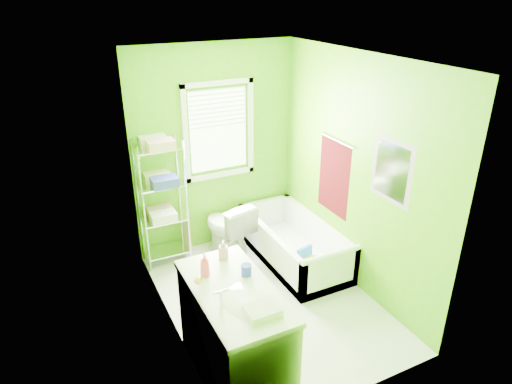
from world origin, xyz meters
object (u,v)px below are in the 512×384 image
bathtub (294,248)px  vanity (235,331)px  toilet (228,228)px  wire_shelf_unit (162,189)px

bathtub → vanity: 2.00m
bathtub → toilet: bearing=143.7°
vanity → toilet: bearing=68.7°
bathtub → toilet: 0.88m
vanity → wire_shelf_unit: wire_shelf_unit is taller
toilet → vanity: size_ratio=0.62×
toilet → wire_shelf_unit: wire_shelf_unit is taller
bathtub → wire_shelf_unit: 1.79m
bathtub → toilet: (-0.69, 0.50, 0.21)m
toilet → vanity: bearing=56.4°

